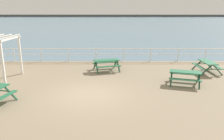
{
  "coord_description": "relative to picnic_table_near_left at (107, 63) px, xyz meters",
  "views": [
    {
      "loc": [
        1.35,
        -11.3,
        4.48
      ],
      "look_at": [
        1.3,
        2.01,
        0.8
      ],
      "focal_mm": 37.06,
      "sensor_mm": 36.0,
      "label": 1
    }
  ],
  "objects": [
    {
      "name": "picnic_table_near_left",
      "position": [
        0.0,
        0.0,
        0.0
      ],
      "size": [
        2.13,
        1.91,
        0.8
      ],
      "rotation": [
        0.0,
        0.0,
        0.26
      ],
      "color": "#286B47",
      "rests_on": "ground"
    },
    {
      "name": "picnic_table_near_right",
      "position": [
        4.74,
        -3.01,
        0.0
      ],
      "size": [
        2.15,
        1.94,
        0.8
      ],
      "rotation": [
        0.0,
        0.0,
        -0.28
      ],
      "color": "#286B47",
      "rests_on": "ground"
    },
    {
      "name": "seaward_railing",
      "position": [
        -0.95,
        2.95,
        0.18
      ],
      "size": [
        23.07,
        0.07,
        1.08
      ],
      "color": "white",
      "rests_on": "ground"
    },
    {
      "name": "picnic_table_far_left",
      "position": [
        7.06,
        -0.47,
        0.0
      ],
      "size": [
        1.6,
        1.85,
        0.8
      ],
      "rotation": [
        0.0,
        0.0,
        1.61
      ],
      "color": "#286B47",
      "rests_on": "ground"
    },
    {
      "name": "sea_band",
      "position": [
        -0.95,
        47.95,
        -0.58
      ],
      "size": [
        142.0,
        90.0,
        0.01
      ],
      "primitive_type": "cube",
      "color": "slate",
      "rests_on": "ground"
    },
    {
      "name": "distant_shoreline",
      "position": [
        -0.95,
        90.95,
        -0.58
      ],
      "size": [
        142.0,
        6.0,
        1.8
      ],
      "primitive_type": "cube",
      "color": "#4C4C47",
      "rests_on": "ground"
    },
    {
      "name": "ground_plane",
      "position": [
        -0.95,
        -4.8,
        -0.68
      ],
      "size": [
        30.0,
        24.0,
        0.2
      ],
      "primitive_type": "cube",
      "color": "gray"
    }
  ]
}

